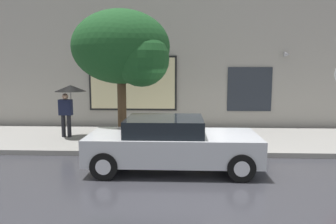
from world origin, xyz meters
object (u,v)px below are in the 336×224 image
object	(u,v)px
street_tree	(125,50)
pedestrian_with_umbrella	(69,95)
parked_car	(171,143)
fire_hydrant	(201,133)

from	to	relation	value
street_tree	pedestrian_with_umbrella	bearing A→B (deg)	149.46
pedestrian_with_umbrella	street_tree	world-z (taller)	street_tree
parked_car	fire_hydrant	world-z (taller)	parked_car
parked_car	street_tree	xyz separation A→B (m)	(-1.44, 1.75, 2.42)
parked_car	street_tree	distance (m)	3.32
pedestrian_with_umbrella	street_tree	size ratio (longest dim) A/B	0.44
parked_car	street_tree	world-z (taller)	street_tree
parked_car	pedestrian_with_umbrella	size ratio (longest dim) A/B	2.30
parked_car	fire_hydrant	bearing A→B (deg)	67.24
fire_hydrant	parked_car	bearing A→B (deg)	-112.76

